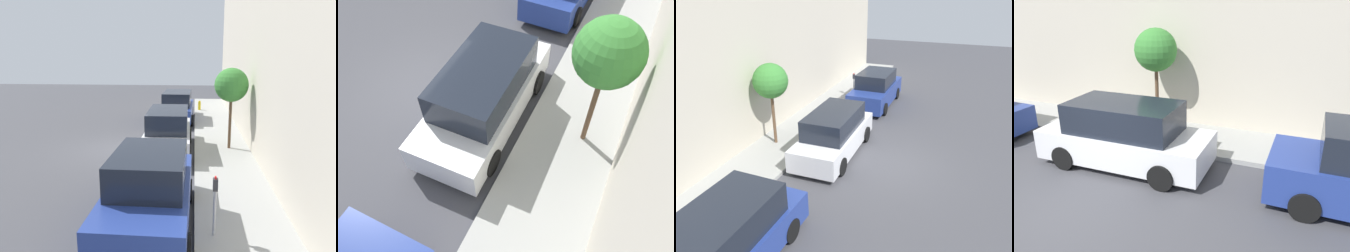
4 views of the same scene
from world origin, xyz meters
TOP-DOWN VIEW (x-y plane):
  - ground_plane at (0.00, 0.00)m, footprint 60.00×60.00m
  - sidewalk at (4.71, 0.00)m, footprint 2.43×32.00m
  - parked_minivan_second at (2.33, -0.12)m, footprint 2.02×4.92m
  - street_tree at (5.03, 0.18)m, footprint 1.46×1.46m

SIDE VIEW (x-z plane):
  - ground_plane at x=0.00m, z-range 0.00..0.00m
  - sidewalk at x=4.71m, z-range 0.00..0.15m
  - parked_minivan_second at x=2.33m, z-range -0.03..1.87m
  - street_tree at x=5.03m, z-range 1.17..4.71m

